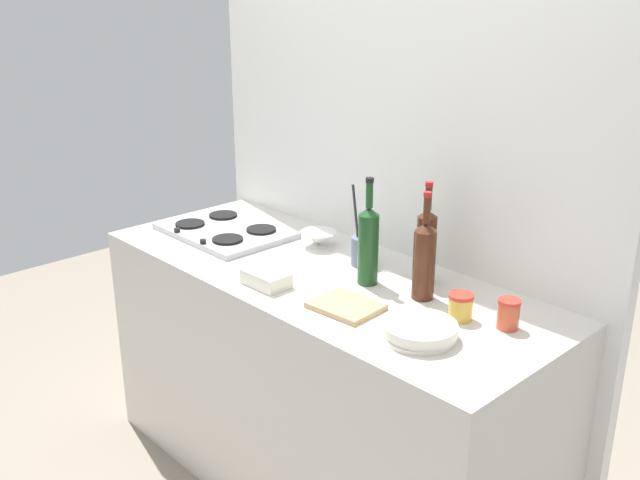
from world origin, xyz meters
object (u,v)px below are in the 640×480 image
(wine_bottle_mid_left, at_px, (368,244))
(wine_bottle_mid_right, at_px, (426,245))
(utensil_crock, at_px, (363,250))
(condiment_jar_front, at_px, (508,314))
(plate_stack, at_px, (420,331))
(wine_bottle_leftmost, at_px, (424,259))
(stovetop_hob, at_px, (225,230))
(mixing_bowl, at_px, (319,238))
(butter_dish, at_px, (266,278))
(cutting_board, at_px, (346,306))
(condiment_jar_rear, at_px, (461,307))

(wine_bottle_mid_left, relative_size, wine_bottle_mid_right, 1.04)
(utensil_crock, bearing_deg, wine_bottle_mid_left, -40.82)
(wine_bottle_mid_left, xyz_separation_m, condiment_jar_front, (0.52, 0.05, -0.10))
(plate_stack, height_order, wine_bottle_leftmost, wine_bottle_leftmost)
(wine_bottle_mid_left, bearing_deg, stovetop_hob, -176.20)
(mixing_bowl, bearing_deg, plate_stack, -22.31)
(butter_dish, height_order, utensil_crock, utensil_crock)
(wine_bottle_leftmost, distance_m, cutting_board, 0.29)
(wine_bottle_leftmost, relative_size, mixing_bowl, 2.53)
(condiment_jar_front, distance_m, condiment_jar_rear, 0.14)
(stovetop_hob, bearing_deg, wine_bottle_leftmost, 5.37)
(wine_bottle_mid_left, height_order, butter_dish, wine_bottle_mid_left)
(condiment_jar_front, bearing_deg, butter_dish, -156.57)
(condiment_jar_rear, bearing_deg, condiment_jar_front, 22.47)
(wine_bottle_leftmost, distance_m, wine_bottle_mid_left, 0.21)
(stovetop_hob, distance_m, condiment_jar_rear, 1.14)
(butter_dish, bearing_deg, cutting_board, 12.01)
(wine_bottle_mid_right, relative_size, condiment_jar_front, 3.84)
(cutting_board, bearing_deg, mixing_bowl, 145.33)
(mixing_bowl, xyz_separation_m, condiment_jar_front, (0.89, -0.07, 0.01))
(butter_dish, relative_size, condiment_jar_rear, 1.90)
(wine_bottle_leftmost, distance_m, wine_bottle_mid_right, 0.13)
(plate_stack, distance_m, condiment_jar_front, 0.28)
(mixing_bowl, height_order, condiment_jar_front, condiment_jar_front)
(utensil_crock, height_order, condiment_jar_rear, utensil_crock)
(wine_bottle_leftmost, xyz_separation_m, condiment_jar_rear, (0.18, -0.04, -0.09))
(condiment_jar_front, bearing_deg, plate_stack, -120.02)
(plate_stack, relative_size, mixing_bowl, 1.58)
(stovetop_hob, bearing_deg, condiment_jar_front, 4.70)
(stovetop_hob, xyz_separation_m, cutting_board, (0.84, -0.15, -0.00))
(wine_bottle_mid_right, height_order, condiment_jar_rear, wine_bottle_mid_right)
(wine_bottle_leftmost, bearing_deg, cutting_board, -115.49)
(wine_bottle_leftmost, distance_m, condiment_jar_front, 0.33)
(wine_bottle_mid_left, xyz_separation_m, cutting_board, (0.09, -0.20, -0.13))
(cutting_board, bearing_deg, utensil_crock, 125.45)
(plate_stack, bearing_deg, condiment_jar_rear, 88.07)
(wine_bottle_mid_left, bearing_deg, cutting_board, -64.94)
(stovetop_hob, relative_size, butter_dish, 3.22)
(wine_bottle_mid_right, distance_m, mixing_bowl, 0.52)
(utensil_crock, distance_m, cutting_board, 0.38)
(mixing_bowl, height_order, utensil_crock, utensil_crock)
(mixing_bowl, height_order, butter_dish, mixing_bowl)
(condiment_jar_front, bearing_deg, cutting_board, -149.20)
(plate_stack, xyz_separation_m, utensil_crock, (-0.51, 0.30, 0.03))
(plate_stack, distance_m, condiment_jar_rear, 0.19)
(mixing_bowl, relative_size, utensil_crock, 0.47)
(wine_bottle_mid_left, xyz_separation_m, mixing_bowl, (-0.37, 0.12, -0.11))
(butter_dish, xyz_separation_m, cutting_board, (0.31, 0.07, -0.02))
(utensil_crock, bearing_deg, cutting_board, -54.55)
(butter_dish, bearing_deg, wine_bottle_mid_left, 50.33)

